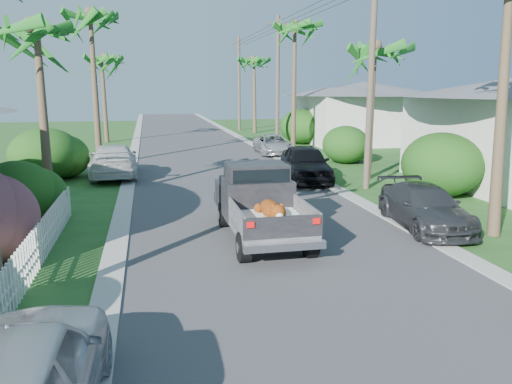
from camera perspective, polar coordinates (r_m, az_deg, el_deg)
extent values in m
plane|color=#234D1D|center=(8.24, 14.35, -19.16)|extent=(120.00, 120.00, 0.00)
cube|color=#38383A|center=(31.72, -6.06, 4.22)|extent=(8.00, 100.00, 0.02)
cube|color=#A5A39E|center=(31.56, -13.87, 3.94)|extent=(0.60, 100.00, 0.06)
cube|color=#A5A39E|center=(32.45, 1.53, 4.49)|extent=(0.60, 100.00, 0.06)
cylinder|color=black|center=(12.23, -1.40, -6.33)|extent=(0.28, 0.76, 0.76)
cylinder|color=black|center=(12.64, 6.23, -5.79)|extent=(0.28, 0.76, 0.76)
cylinder|color=black|center=(15.31, -3.69, -2.60)|extent=(0.28, 0.76, 0.76)
cylinder|color=black|center=(15.64, 2.49, -2.27)|extent=(0.28, 0.76, 0.76)
cube|color=gray|center=(12.94, 1.76, -4.19)|extent=(1.90, 2.40, 0.24)
cube|color=gray|center=(12.66, -2.28, -2.78)|extent=(0.06, 2.40, 0.55)
cube|color=gray|center=(13.09, 5.68, -2.34)|extent=(0.06, 2.40, 0.55)
cube|color=black|center=(11.75, 3.14, -4.04)|extent=(1.92, 0.08, 0.52)
cube|color=silver|center=(11.73, 3.33, -6.27)|extent=(1.98, 0.18, 0.18)
cube|color=red|center=(11.50, -0.64, -3.77)|extent=(0.18, 0.05, 0.14)
cube|color=red|center=(11.91, 6.93, -3.31)|extent=(0.18, 0.05, 0.14)
cube|color=black|center=(14.58, 0.02, -0.60)|extent=(1.94, 1.65, 1.10)
cube|color=black|center=(14.44, 0.02, 2.23)|extent=(1.70, 1.35, 0.55)
cube|color=black|center=(13.80, 0.61, 1.65)|extent=(1.60, 0.05, 0.45)
cube|color=black|center=(15.81, -0.93, -0.17)|extent=(1.94, 1.20, 0.80)
cube|color=white|center=(12.89, 1.76, -3.34)|extent=(1.70, 2.10, 0.16)
ellipsoid|color=orange|center=(12.91, 1.67, -1.94)|extent=(0.48, 1.25, 0.43)
sphere|color=orange|center=(12.18, 2.51, -2.39)|extent=(0.40, 0.40, 0.40)
ellipsoid|color=white|center=(12.93, 1.66, -2.37)|extent=(0.32, 0.86, 0.18)
imported|color=#2D2F32|center=(15.97, 18.71, -1.68)|extent=(2.23, 4.52, 1.26)
imported|color=black|center=(22.79, 5.67, 3.26)|extent=(2.48, 4.95, 1.62)
imported|color=#B7BABF|center=(31.95, 1.98, 5.42)|extent=(2.22, 4.48, 1.22)
imported|color=silver|center=(24.69, -15.97, 3.44)|extent=(2.40, 5.41, 1.55)
cone|color=brown|center=(18.63, -23.11, 7.55)|extent=(0.36, 0.61, 6.21)
cone|color=brown|center=(28.39, -17.91, 10.91)|extent=(0.36, 0.36, 8.00)
cone|color=brown|center=(40.40, -16.94, 10.02)|extent=(0.36, 0.75, 6.51)
cone|color=brown|center=(15.60, 26.29, 9.02)|extent=(0.36, 0.73, 7.51)
cone|color=brown|center=(23.50, 12.98, 8.65)|extent=(0.36, 0.54, 6.01)
cone|color=brown|center=(33.64, 4.37, 11.67)|extent=(0.36, 0.36, 8.20)
cone|color=brown|center=(47.31, -0.19, 10.91)|extent=(0.36, 0.63, 6.81)
ellipsoid|color=#1A4313|center=(17.07, -25.73, -0.12)|extent=(2.40, 2.64, 2.00)
ellipsoid|color=#1A4313|center=(24.89, -22.96, 4.01)|extent=(3.20, 3.52, 2.40)
ellipsoid|color=#1A4313|center=(20.75, 20.43, 2.95)|extent=(3.00, 3.30, 2.50)
ellipsoid|color=#1A4313|center=(28.58, 10.21, 5.36)|extent=(2.60, 2.86, 2.10)
ellipsoid|color=#1A4313|center=(38.10, 5.20, 7.46)|extent=(3.20, 3.52, 2.60)
cube|color=white|center=(12.62, -23.96, -6.23)|extent=(0.10, 11.00, 1.00)
cube|color=silver|center=(39.84, 12.16, 8.16)|extent=(9.00, 8.00, 3.60)
cone|color=#595B60|center=(39.77, 12.31, 11.47)|extent=(6.48, 6.48, 1.00)
cylinder|color=brown|center=(21.24, 12.99, 12.39)|extent=(0.26, 0.26, 9.00)
cylinder|color=brown|center=(35.41, 2.48, 12.35)|extent=(0.26, 0.26, 9.00)
cube|color=brown|center=(35.66, 2.54, 18.63)|extent=(1.60, 0.10, 0.10)
cylinder|color=brown|center=(50.07, -1.95, 12.21)|extent=(0.26, 0.26, 9.00)
cube|color=brown|center=(50.24, -1.98, 16.66)|extent=(1.60, 0.10, 0.10)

